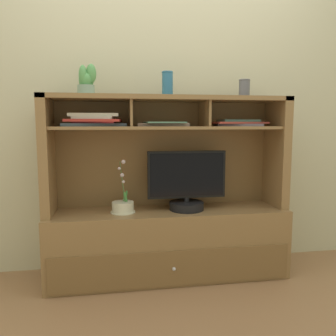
# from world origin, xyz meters

# --- Properties ---
(floor_plane) EXTENTS (6.00, 6.00, 0.02)m
(floor_plane) POSITION_xyz_m (0.00, 0.00, -0.01)
(floor_plane) COLOR #996D49
(floor_plane) RESTS_ON ground
(back_wall) EXTENTS (6.00, 0.02, 2.80)m
(back_wall) POSITION_xyz_m (0.00, 0.25, 1.40)
(back_wall) COLOR beige
(back_wall) RESTS_ON ground
(media_console) EXTENTS (1.66, 0.47, 1.26)m
(media_console) POSITION_xyz_m (0.00, 0.01, 0.38)
(media_console) COLOR olive
(media_console) RESTS_ON ground
(tv_monitor) EXTENTS (0.55, 0.24, 0.41)m
(tv_monitor) POSITION_xyz_m (0.13, -0.04, 0.65)
(tv_monitor) COLOR black
(tv_monitor) RESTS_ON media_console
(potted_orchid) EXTENTS (0.17, 0.17, 0.36)m
(potted_orchid) POSITION_xyz_m (-0.32, -0.04, 0.52)
(potted_orchid) COLOR beige
(potted_orchid) RESTS_ON media_console
(magazine_stack_left) EXTENTS (0.42, 0.26, 0.09)m
(magazine_stack_left) POSITION_xyz_m (-0.49, -0.02, 1.10)
(magazine_stack_left) COLOR #323E47
(magazine_stack_left) RESTS_ON media_console
(magazine_stack_centre) EXTENTS (0.41, 0.26, 0.05)m
(magazine_stack_centre) POSITION_xyz_m (0.50, 0.00, 1.08)
(magazine_stack_centre) COLOR slate
(magazine_stack_centre) RESTS_ON media_console
(magazine_stack_right) EXTENTS (0.36, 0.24, 0.03)m
(magazine_stack_right) POSITION_xyz_m (-0.03, -0.01, 1.08)
(magazine_stack_right) COLOR gray
(magazine_stack_right) RESTS_ON media_console
(potted_succulent) EXTENTS (0.13, 0.13, 0.20)m
(potted_succulent) POSITION_xyz_m (-0.54, -0.01, 1.35)
(potted_succulent) COLOR #84A28D
(potted_succulent) RESTS_ON media_console
(ceramic_vase) EXTENTS (0.08, 0.08, 0.12)m
(ceramic_vase) POSITION_xyz_m (0.54, -0.01, 1.33)
(ceramic_vase) COLOR #5A5B64
(ceramic_vase) RESTS_ON media_console
(accent_vase) EXTENTS (0.08, 0.08, 0.17)m
(accent_vase) POSITION_xyz_m (0.00, 0.02, 1.35)
(accent_vase) COLOR #2C678F
(accent_vase) RESTS_ON media_console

